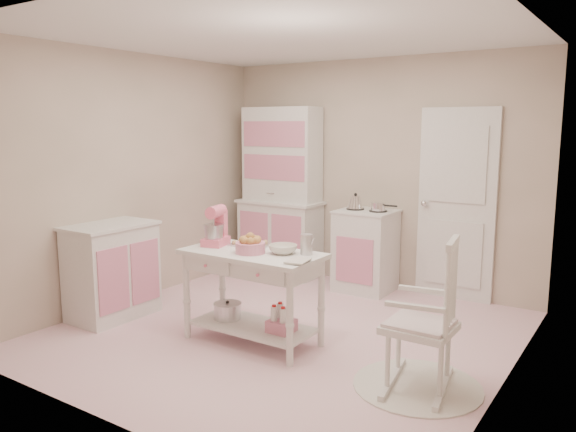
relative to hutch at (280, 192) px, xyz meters
The scene contains 14 objects.
room_shell 2.12m from the hutch, 54.80° to the right, with size 3.84×3.84×2.62m.
door 2.13m from the hutch, ahead, with size 0.82×0.05×2.04m, color white.
hutch is the anchor object (origin of this frame).
stove 1.33m from the hutch, ahead, with size 0.62×0.57×0.92m, color white.
base_cabinet 2.34m from the hutch, 101.67° to the right, with size 0.54×0.84×0.92m, color white.
lace_rug 3.43m from the hutch, 38.19° to the right, with size 0.92×0.92×0.01m, color white.
rocking_chair 3.30m from the hutch, 38.19° to the right, with size 0.48×0.72×1.10m, color white.
work_table 2.35m from the hutch, 61.70° to the right, with size 1.20×0.60×0.80m, color white.
stand_mixer 2.08m from the hutch, 71.69° to the right, with size 0.20×0.28×0.34m, color pink.
cookie_tray 2.05m from the hutch, 63.02° to the right, with size 0.34×0.24×0.02m, color silver.
bread_basket 2.32m from the hutch, 61.85° to the right, with size 0.25×0.25×0.09m, color pink.
mixing_bowl 2.34m from the hutch, 55.13° to the right, with size 0.24×0.24×0.07m, color silver.
metal_pitcher 2.38m from the hutch, 50.46° to the right, with size 0.10×0.10×0.17m, color silver.
recipe_book 2.61m from the hutch, 54.22° to the right, with size 0.16×0.21×0.02m, color silver.
Camera 1 is at (2.71, -4.02, 1.85)m, focal length 35.00 mm.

